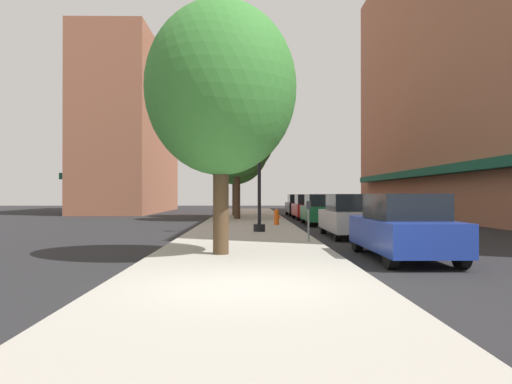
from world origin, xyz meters
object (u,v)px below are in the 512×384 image
at_px(car_red, 308,207).
at_px(tree_near, 235,145).
at_px(tree_far, 221,89).
at_px(car_green, 321,210).
at_px(car_black, 299,205).
at_px(parking_meter_near, 309,216).
at_px(car_silver, 350,216).
at_px(lamppost, 259,157).
at_px(fire_hydrant, 277,217).
at_px(tree_mid, 237,133).
at_px(car_blue, 403,227).

bearing_deg(car_red, tree_near, 145.35).
height_order(tree_near, tree_far, tree_near).
distance_m(car_green, car_black, 11.50).
bearing_deg(parking_meter_near, car_silver, 54.57).
height_order(lamppost, car_red, lamppost).
bearing_deg(tree_far, car_red, 76.38).
xyz_separation_m(fire_hydrant, tree_near, (-2.40, 10.54, 4.71)).
distance_m(tree_near, tree_far, 22.27).
relative_size(tree_near, car_silver, 1.86).
distance_m(fire_hydrant, tree_mid, 8.02).
bearing_deg(lamppost, tree_far, -98.83).
bearing_deg(fire_hydrant, tree_near, 102.82).
distance_m(parking_meter_near, car_silver, 3.37).
distance_m(tree_mid, car_green, 7.87).
relative_size(parking_meter_near, car_blue, 0.30).
xyz_separation_m(tree_mid, car_blue, (4.64, -17.79, -4.71)).
bearing_deg(car_green, car_silver, -88.19).
bearing_deg(car_green, lamppost, -118.40).
xyz_separation_m(parking_meter_near, tree_near, (-2.95, 18.95, 4.28)).
bearing_deg(car_red, tree_far, -105.00).
bearing_deg(car_silver, fire_hydrant, 111.85).
bearing_deg(parking_meter_near, car_black, 84.83).
xyz_separation_m(fire_hydrant, car_silver, (2.50, -5.67, 0.29)).
bearing_deg(tree_far, car_green, 70.92).
xyz_separation_m(lamppost, car_silver, (3.47, -1.34, -2.39)).
relative_size(parking_meter_near, tree_mid, 0.16).
xyz_separation_m(lamppost, fire_hydrant, (0.97, 4.33, -2.68)).
height_order(tree_mid, car_silver, tree_mid).
bearing_deg(tree_mid, car_silver, -68.16).
bearing_deg(car_red, parking_meter_near, -98.44).
distance_m(tree_mid, car_black, 9.80).
height_order(lamppost, car_silver, lamppost).
xyz_separation_m(tree_near, tree_mid, (0.26, -4.65, 0.29)).
bearing_deg(car_silver, lamppost, 156.92).
distance_m(tree_near, car_red, 7.34).
relative_size(parking_meter_near, car_black, 0.30).
relative_size(tree_far, car_black, 1.50).
xyz_separation_m(tree_near, car_red, (4.90, -3.21, -4.42)).
xyz_separation_m(car_blue, car_black, (0.00, 25.02, 0.00)).
bearing_deg(fire_hydrant, car_red, 71.15).
bearing_deg(car_silver, car_blue, -91.93).
relative_size(lamppost, parking_meter_near, 4.50).
xyz_separation_m(car_blue, car_red, (0.00, 19.22, 0.00)).
bearing_deg(car_red, car_silver, -91.38).
xyz_separation_m(car_blue, car_silver, (0.00, 6.22, 0.00)).
bearing_deg(tree_near, tree_far, -89.26).
xyz_separation_m(tree_far, car_green, (4.61, 13.33, -3.53)).
relative_size(fire_hydrant, tree_mid, 0.10).
bearing_deg(tree_mid, car_green, -42.66).
relative_size(car_silver, car_green, 1.00).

